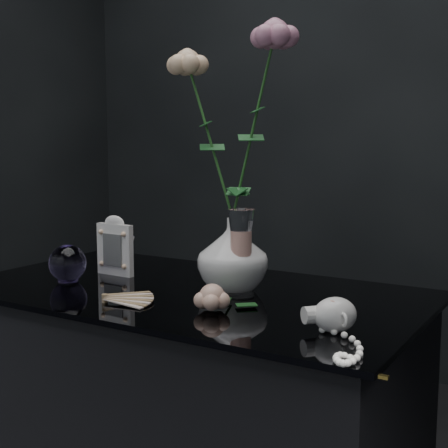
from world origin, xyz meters
The scene contains 9 objects.
table centered at (0.00, 0.05, 0.38)m, with size 1.05×0.58×0.76m.
vase centered at (0.09, 0.09, 0.84)m, with size 0.16×0.16×0.16m, color white.
wine_glass centered at (0.13, 0.06, 0.86)m, with size 0.06×0.06×0.19m, color white, non-canonical shape.
picture_frame centered at (-0.24, 0.08, 0.84)m, with size 0.11×0.09×0.15m, color white, non-canonical shape.
paperweight centered at (-0.29, -0.04, 0.81)m, with size 0.09×0.09×0.09m, color #846DB2, non-canonical shape.
paper_fan centered at (-0.08, -0.14, 0.77)m, with size 0.20×0.16×0.02m, color #EDE7BD, non-canonical shape.
loose_rose centered at (0.14, -0.08, 0.79)m, with size 0.12×0.16×0.05m, color #DFAA90, non-canonical shape.
pearl_jar centered at (0.40, -0.08, 0.79)m, with size 0.22×0.23×0.07m, color white, non-canonical shape.
roses centered at (0.09, 0.10, 1.15)m, with size 0.29×0.11×0.47m.
Camera 1 is at (0.79, -1.09, 1.09)m, focal length 50.00 mm.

